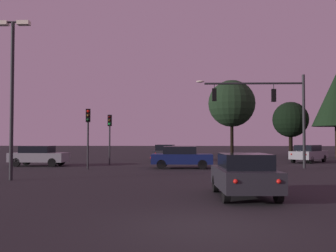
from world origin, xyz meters
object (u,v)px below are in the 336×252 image
Objects in this scene: parking_lot_lamp_post at (12,79)px; tree_behind_sign at (291,120)px; traffic_light_corner_left at (110,129)px; traffic_light_corner_right at (88,126)px; car_far_lane at (165,152)px; tree_right_cluster at (232,104)px; traffic_signal_mast_arm at (271,103)px; car_crossing_left at (39,155)px; car_crossing_right at (182,157)px; car_parked_lot at (309,153)px; car_nearside_lane at (244,174)px.

parking_lot_lamp_post is 33.18m from tree_behind_sign.
traffic_light_corner_left is 23.01m from tree_behind_sign.
car_far_lane is at bearing 65.80° from traffic_light_corner_right.
tree_right_cluster is (14.34, 30.80, 1.53)m from parking_lot_lamp_post.
car_far_lane is 0.53× the size of parking_lot_lamp_post.
parking_lot_lamp_post is at bearing -102.15° from traffic_light_corner_left.
car_crossing_left is at bearing 175.29° from traffic_signal_mast_arm.
tree_right_cluster reaches higher than parking_lot_lamp_post.
car_parked_lot is (10.95, 7.37, -0.00)m from car_crossing_right.
car_crossing_left is 0.69× the size of tree_behind_sign.
car_crossing_right is 1.03× the size of car_far_lane.
traffic_light_corner_right is 26.56m from tree_behind_sign.
tree_right_cluster reaches higher than traffic_light_corner_right.
traffic_light_corner_right is 0.65× the size of tree_behind_sign.
tree_behind_sign is at bearing 45.93° from traffic_light_corner_right.
car_crossing_left is 27.34m from tree_right_cluster.
traffic_light_corner_left is 0.92× the size of car_crossing_right.
parking_lot_lamp_post is at bearing -114.97° from tree_right_cluster.
car_nearside_lane is at bearing -79.92° from car_crossing_right.
tree_right_cluster reaches higher than traffic_signal_mast_arm.
car_nearside_lane is 0.90× the size of car_parked_lot.
car_far_lane is 0.92× the size of car_parked_lot.
parking_lot_lamp_post is at bearing -105.87° from traffic_light_corner_right.
traffic_signal_mast_arm is at bearing -14.43° from traffic_light_corner_left.
parking_lot_lamp_post reaches higher than traffic_light_corner_right.
tree_right_cluster is at bearing 90.49° from traffic_signal_mast_arm.
car_crossing_right is at bearing -176.56° from traffic_signal_mast_arm.
car_nearside_lane is at bearing -48.93° from car_crossing_left.
tree_right_cluster reaches higher than tree_behind_sign.
traffic_light_corner_left is 0.97× the size of traffic_light_corner_right.
car_crossing_right is at bearing -146.05° from car_parked_lot.
car_far_lane is at bearing 100.13° from car_nearside_lane.
car_crossing_right is 21.86m from tree_behind_sign.
traffic_light_corner_left is 12.22m from parking_lot_lamp_post.
tree_right_cluster is at bearing 58.20° from traffic_light_corner_left.
tree_behind_sign is at bearing 34.90° from car_crossing_left.
traffic_signal_mast_arm is 1.87× the size of car_nearside_lane.
car_nearside_lane is 0.43× the size of tree_right_cluster.
car_parked_lot is (12.59, -1.72, 0.00)m from car_far_lane.
traffic_signal_mast_arm reaches higher than car_far_lane.
car_crossing_right is at bearing -124.34° from tree_behind_sign.
traffic_light_corner_right is at bearing -117.45° from tree_right_cluster.
car_far_lane is (4.64, 10.32, -2.10)m from traffic_light_corner_right.
tree_behind_sign is at bearing 38.69° from traffic_light_corner_left.
traffic_light_corner_right is at bearing 74.13° from parking_lot_lamp_post.
tree_behind_sign is at bearing 83.32° from car_parked_lot.
parking_lot_lamp_post is 0.83× the size of tree_right_cluster.
traffic_light_corner_left is 0.92× the size of car_crossing_left.
car_nearside_lane is 20.08m from car_crossing_left.
car_parked_lot is 11.07m from tree_behind_sign.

